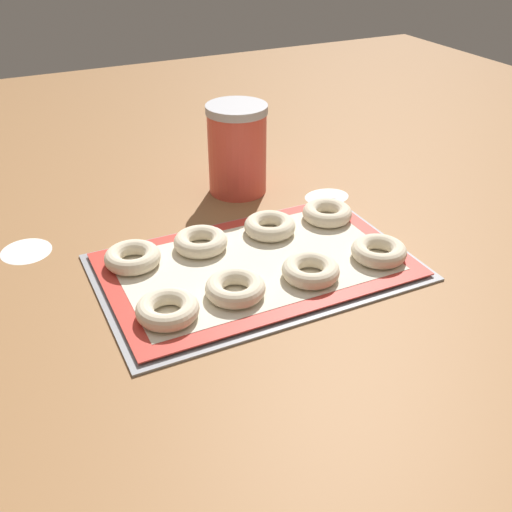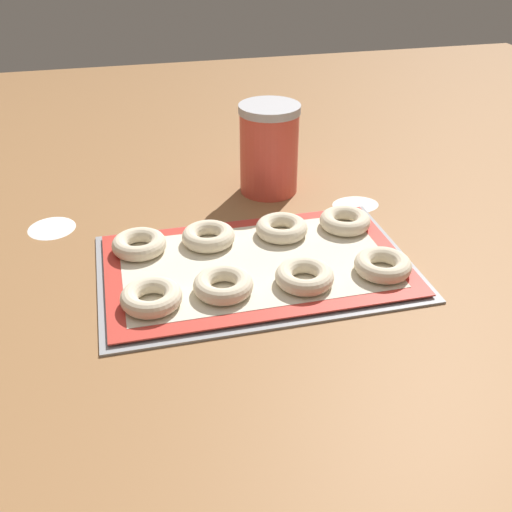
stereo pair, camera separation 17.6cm
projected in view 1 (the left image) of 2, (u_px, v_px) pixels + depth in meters
The scene contains 14 objects.
ground_plane at pixel (255, 263), 1.01m from camera, with size 2.80×2.80×0.00m, color olive.
baking_tray at pixel (256, 267), 0.99m from camera, with size 0.51×0.33×0.01m.
baking_mat at pixel (256, 264), 0.99m from camera, with size 0.49×0.31×0.00m.
bagel_front_far_left at pixel (168, 309), 0.86m from camera, with size 0.09×0.09×0.03m.
bagel_front_mid_left at pixel (235, 288), 0.90m from camera, with size 0.09×0.09×0.03m.
bagel_front_mid_right at pixel (311, 270), 0.95m from camera, with size 0.09×0.09×0.03m.
bagel_front_far_right at pixel (379, 251), 0.99m from camera, with size 0.09×0.09×0.03m.
bagel_back_far_left at pixel (133, 257), 0.98m from camera, with size 0.09×0.09×0.03m.
bagel_back_mid_left at pixel (201, 242), 1.02m from camera, with size 0.09×0.09×0.03m.
bagel_back_mid_right at pixel (270, 226), 1.07m from camera, with size 0.09×0.09×0.03m.
bagel_back_far_right at pixel (327, 213), 1.11m from camera, with size 0.09×0.09×0.03m.
flour_canister at pixel (237, 149), 1.20m from camera, with size 0.12×0.12×0.18m.
flour_patch_near at pixel (26, 251), 1.04m from camera, with size 0.09×0.09×0.00m.
flour_patch_far at pixel (327, 196), 1.23m from camera, with size 0.09×0.08×0.00m.
Camera 1 is at (-0.37, -0.77, 0.54)m, focal length 42.00 mm.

